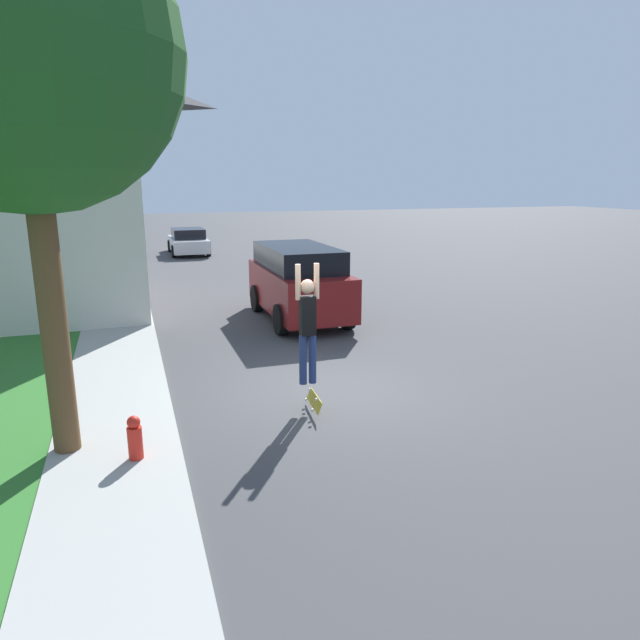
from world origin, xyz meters
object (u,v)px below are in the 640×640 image
car_down_street (188,241)px  skateboarder (308,322)px  lawn_tree_near (22,53)px  skateboard (314,401)px  suv_parked (299,281)px  fire_hydrant (135,438)px

car_down_street → skateboarder: 21.98m
lawn_tree_near → skateboarder: 5.40m
lawn_tree_near → skateboard: lawn_tree_near is taller
suv_parked → skateboarder: skateboarder is taller
skateboard → fire_hydrant: bearing=-161.3°
car_down_street → fire_hydrant: 23.40m
lawn_tree_near → skateboarder: lawn_tree_near is taller
skateboard → fire_hydrant: 3.06m
lawn_tree_near → skateboarder: bearing=9.0°
skateboard → fire_hydrant: size_ratio=1.33×
suv_parked → skateboarder: 6.39m
suv_parked → skateboard: 6.66m
skateboarder → fire_hydrant: skateboarder is taller
skateboarder → skateboard: bearing=-83.0°
skateboarder → skateboard: 1.33m
skateboarder → skateboard: skateboarder is taller
skateboarder → fire_hydrant: (-2.86, -1.22, -1.11)m
car_down_street → fire_hydrant: bearing=-97.8°
suv_parked → car_down_street: 15.88m
suv_parked → lawn_tree_near: bearing=-129.0°
suv_parked → skateboard: bearing=-104.5°
suv_parked → fire_hydrant: 8.68m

